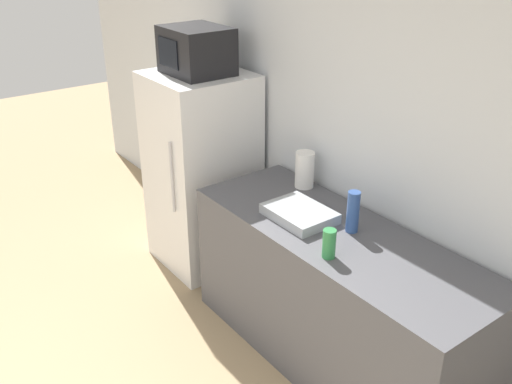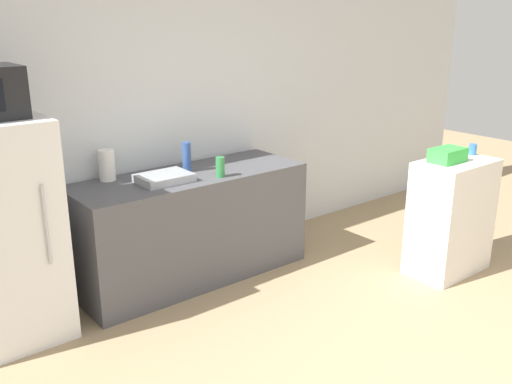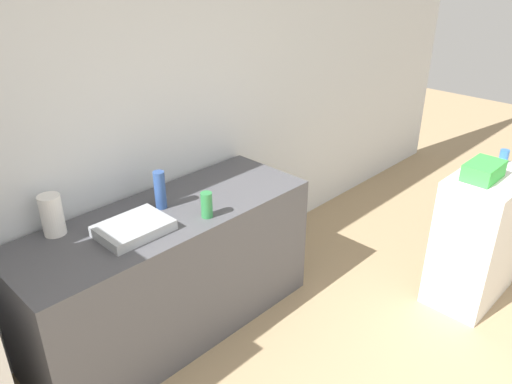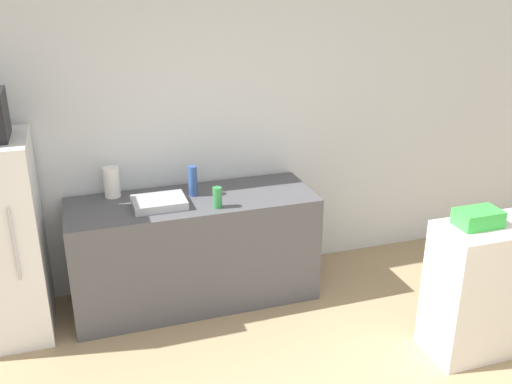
{
  "view_description": "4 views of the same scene",
  "coord_description": "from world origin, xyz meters",
  "px_view_note": "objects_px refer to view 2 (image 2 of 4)",
  "views": [
    {
      "loc": [
        1.89,
        0.52,
        2.44
      ],
      "look_at": [
        -0.15,
        2.04,
        1.21
      ],
      "focal_mm": 40.0,
      "sensor_mm": 36.0,
      "label": 1
    },
    {
      "loc": [
        -2.31,
        -1.18,
        2.09
      ],
      "look_at": [
        0.07,
        1.78,
        0.89
      ],
      "focal_mm": 40.0,
      "sensor_mm": 36.0,
      "label": 2
    },
    {
      "loc": [
        -1.52,
        0.29,
        2.32
      ],
      "look_at": [
        0.19,
        1.95,
        1.13
      ],
      "focal_mm": 35.0,
      "sensor_mm": 36.0,
      "label": 3
    },
    {
      "loc": [
        -0.81,
        -1.47,
        2.53
      ],
      "look_at": [
        0.29,
        1.89,
        1.12
      ],
      "focal_mm": 40.0,
      "sensor_mm": 36.0,
      "label": 4
    }
  ],
  "objects_px": {
    "bottle_tall": "(187,157)",
    "paper_towel_roll": "(107,165)",
    "jar": "(473,149)",
    "basket": "(448,155)",
    "refrigerator": "(1,232)",
    "bottle_short": "(220,167)"
  },
  "relations": [
    {
      "from": "basket",
      "to": "jar",
      "type": "bearing_deg",
      "value": 1.0
    },
    {
      "from": "jar",
      "to": "paper_towel_roll",
      "type": "bearing_deg",
      "value": 150.5
    },
    {
      "from": "basket",
      "to": "jar",
      "type": "relative_size",
      "value": 3.17
    },
    {
      "from": "bottle_tall",
      "to": "jar",
      "type": "xyz_separation_m",
      "value": [
        1.98,
        -1.29,
        0.01
      ]
    },
    {
      "from": "paper_towel_roll",
      "to": "bottle_short",
      "type": "bearing_deg",
      "value": -32.65
    },
    {
      "from": "refrigerator",
      "to": "bottle_tall",
      "type": "xyz_separation_m",
      "value": [
        1.46,
        0.07,
        0.26
      ]
    },
    {
      "from": "bottle_short",
      "to": "paper_towel_roll",
      "type": "xyz_separation_m",
      "value": [
        -0.72,
        0.46,
        0.04
      ]
    },
    {
      "from": "bottle_tall",
      "to": "bottle_short",
      "type": "relative_size",
      "value": 1.52
    },
    {
      "from": "basket",
      "to": "refrigerator",
      "type": "bearing_deg",
      "value": 158.3
    },
    {
      "from": "refrigerator",
      "to": "paper_towel_roll",
      "type": "xyz_separation_m",
      "value": [
        0.86,
        0.24,
        0.25
      ]
    },
    {
      "from": "jar",
      "to": "paper_towel_roll",
      "type": "xyz_separation_m",
      "value": [
        -2.58,
        1.46,
        -0.01
      ]
    },
    {
      "from": "basket",
      "to": "paper_towel_roll",
      "type": "xyz_separation_m",
      "value": [
        -2.21,
        1.47,
        -0.02
      ]
    },
    {
      "from": "refrigerator",
      "to": "bottle_short",
      "type": "height_order",
      "value": "refrigerator"
    },
    {
      "from": "basket",
      "to": "bottle_short",
      "type": "bearing_deg",
      "value": 145.93
    },
    {
      "from": "jar",
      "to": "basket",
      "type": "bearing_deg",
      "value": -179.0
    },
    {
      "from": "refrigerator",
      "to": "basket",
      "type": "height_order",
      "value": "refrigerator"
    },
    {
      "from": "bottle_tall",
      "to": "jar",
      "type": "relative_size",
      "value": 2.62
    },
    {
      "from": "bottle_tall",
      "to": "basket",
      "type": "relative_size",
      "value": 0.82
    },
    {
      "from": "bottle_short",
      "to": "basket",
      "type": "xyz_separation_m",
      "value": [
        1.49,
        -1.01,
        0.06
      ]
    },
    {
      "from": "bottle_tall",
      "to": "jar",
      "type": "height_order",
      "value": "bottle_tall"
    },
    {
      "from": "refrigerator",
      "to": "jar",
      "type": "xyz_separation_m",
      "value": [
        3.44,
        -1.21,
        0.26
      ]
    },
    {
      "from": "bottle_tall",
      "to": "paper_towel_roll",
      "type": "xyz_separation_m",
      "value": [
        -0.6,
        0.17,
        -0.0
      ]
    }
  ]
}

